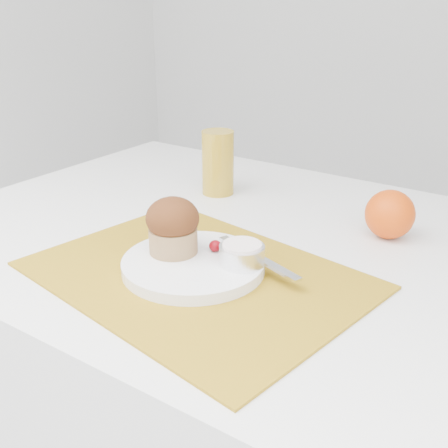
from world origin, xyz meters
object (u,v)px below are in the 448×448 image
Objects in this scene: table at (261,418)px; juice_glass at (218,163)px; orange at (390,214)px; plate at (193,265)px; muffin at (173,226)px.

juice_glass is at bearing 143.56° from table.
table is 14.51× the size of orange.
table is 5.67× the size of plate.
table is 0.46m from orange.
plate is 2.56× the size of orange.
juice_glass is 1.46× the size of muffin.
plate is 0.35m from orange.
juice_glass is (-0.36, 0.02, 0.02)m from orange.
orange is 0.93× the size of muffin.
plate is at bearing -60.86° from juice_glass.
orange is 0.64× the size of juice_glass.
orange is (0.19, 0.29, 0.03)m from plate.
orange is at bearing 56.22° from plate.
muffin is at bearing -129.42° from orange.
orange reaches higher than table.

